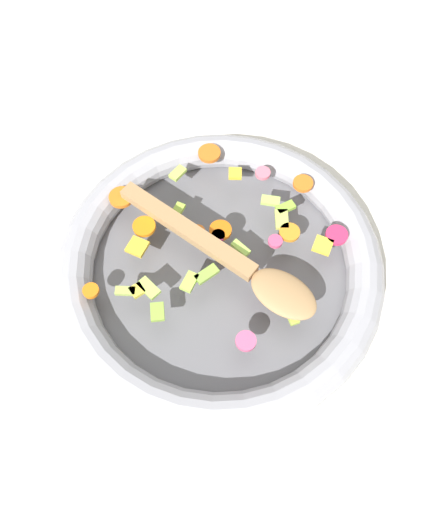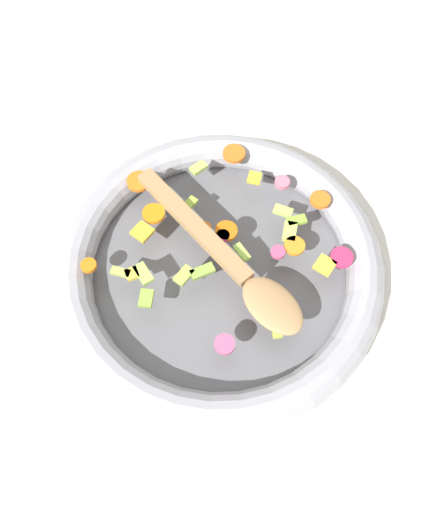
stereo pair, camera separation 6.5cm
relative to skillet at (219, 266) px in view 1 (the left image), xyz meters
name	(u,v)px [view 1 (the left image)]	position (x,y,z in m)	size (l,w,h in m)	color
ground_plane	(219,273)	(0.00, 0.00, -0.02)	(4.00, 4.00, 0.00)	silver
skillet	(219,266)	(0.00, 0.00, 0.00)	(0.44, 0.44, 0.05)	slate
chopped_vegetables	(221,233)	(-0.01, -0.03, 0.03)	(0.36, 0.32, 0.01)	orange
wooden_spoon	(235,262)	(-0.01, 0.02, 0.04)	(0.20, 0.28, 0.01)	#A87F51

